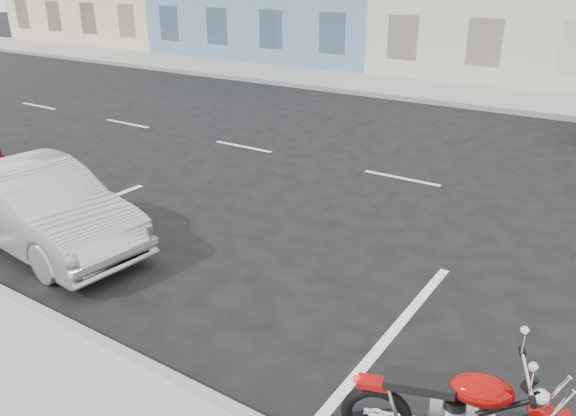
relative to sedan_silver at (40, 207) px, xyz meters
name	(u,v)px	position (x,y,z in m)	size (l,w,h in m)	color
ground	(505,199)	(5.25, 5.75, -0.62)	(120.00, 120.00, 0.00)	black
sidewalk_far	(421,90)	(0.25, 14.45, -0.54)	(80.00, 3.40, 0.15)	gray
curb_far	(402,98)	(0.25, 12.75, -0.54)	(80.00, 0.12, 0.16)	gray
sedan_silver	(40,207)	(0.00, 0.00, 0.00)	(1.31, 3.75, 1.24)	#A0A3A7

